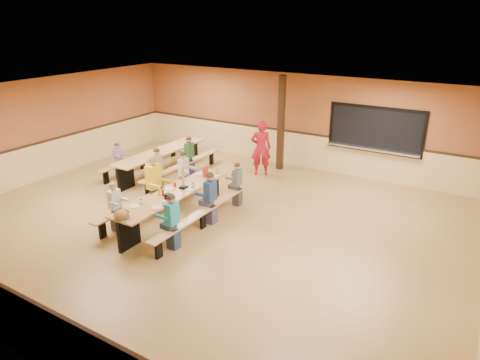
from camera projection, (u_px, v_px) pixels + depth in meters
The scene contains 23 objects.
ground at pixel (207, 221), 10.39m from camera, with size 12.00×12.00×0.00m, color olive.
room_envelope at pixel (206, 195), 10.14m from camera, with size 12.04×10.04×3.02m.
kitchen_pass_through at pixel (375, 132), 12.56m from camera, with size 2.78×0.28×1.38m.
structural_post at pixel (281, 124), 13.46m from camera, with size 0.18×0.18×3.00m, color black.
cafeteria_table_main at pixel (175, 200), 10.28m from camera, with size 1.91×3.70×0.74m.
cafeteria_table_second at pixel (161, 157), 13.39m from camera, with size 1.91×3.70×0.74m.
seated_child_white_left at pixel (115, 207), 9.77m from camera, with size 0.35×0.29×1.18m, color silver, non-canonical shape.
seated_adult_yellow at pixel (154, 183), 10.78m from camera, with size 0.49×0.40×1.45m, color yellow, non-canonical shape.
seated_child_grey_left at pixel (184, 173), 11.78m from camera, with size 0.37×0.31×1.22m, color silver, non-canonical shape.
seated_child_teal_right at pixel (173, 222), 9.00m from camera, with size 0.38×0.31×1.24m, color teal, non-canonical shape.
seated_child_navy_right at pixel (211, 198), 10.11m from camera, with size 0.40×0.33×1.27m, color navy, non-canonical shape.
seated_child_char_right at pixel (237, 184), 11.10m from camera, with size 0.34×0.28×1.16m, color #52555E, non-canonical shape.
seated_child_purple_sec at pixel (118, 161), 12.97m from camera, with size 0.32×0.26×1.10m, color #976190, non-canonical shape.
seated_child_green_sec at pixel (189, 156), 13.26m from camera, with size 0.37×0.31×1.22m, color #2B6333, non-canonical shape.
seated_child_tan_sec at pixel (158, 169), 12.08m from camera, with size 0.38×0.31×1.22m, color #B5B392, non-canonical shape.
standing_woman at pixel (261, 148), 13.18m from camera, with size 0.63×0.41×1.72m, color #B41428.
punch_pitcher at pixel (205, 173), 11.15m from camera, with size 0.16×0.16×0.22m, color red.
chip_bowl at pixel (122, 215), 8.88m from camera, with size 0.32×0.32×0.15m, color #F4A126, non-canonical shape.
napkin_dispenser at pixel (168, 196), 9.80m from camera, with size 0.10×0.14×0.13m, color black.
condiment_mustard at pixel (159, 192), 10.01m from camera, with size 0.06×0.06×0.17m, color yellow.
condiment_ketchup at pixel (163, 193), 9.95m from camera, with size 0.06×0.06×0.17m, color #B2140F.
table_paddle at pixel (183, 183), 10.37m from camera, with size 0.16×0.16×0.56m.
place_settings at pixel (174, 190), 10.19m from camera, with size 0.65×3.30×0.11m, color beige, non-canonical shape.
Camera 1 is at (5.52, -7.57, 4.68)m, focal length 32.00 mm.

